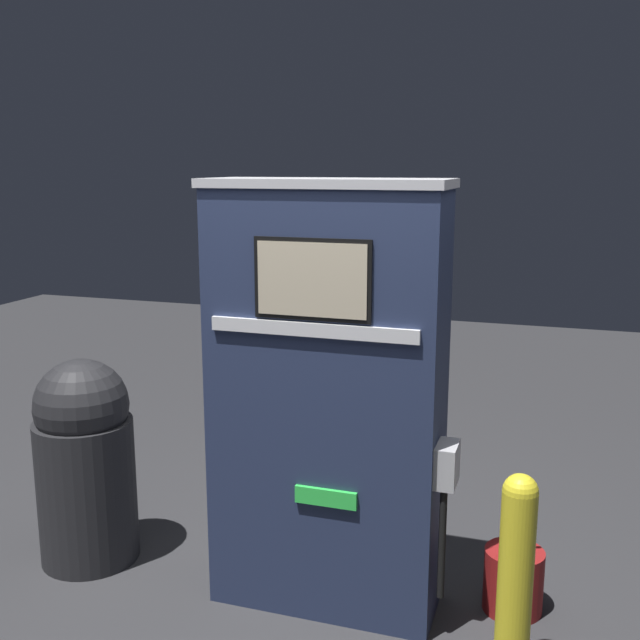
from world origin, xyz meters
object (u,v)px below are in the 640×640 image
object	(u,v)px
trash_bin	(85,460)
squeegee_bucket	(513,580)
safety_bollard	(516,574)
gas_pump	(327,400)

from	to	relation	value
trash_bin	squeegee_bucket	distance (m)	2.23
safety_bollard	squeegee_bucket	bearing A→B (deg)	93.14
gas_pump	safety_bollard	bearing A→B (deg)	-19.80
safety_bollard	trash_bin	world-z (taller)	trash_bin
gas_pump	squeegee_bucket	world-z (taller)	gas_pump
safety_bollard	squeegee_bucket	xyz separation A→B (m)	(-0.03, 0.51, -0.32)
safety_bollard	trash_bin	size ratio (longest dim) A/B	0.82
gas_pump	trash_bin	distance (m)	1.40
safety_bollard	trash_bin	distance (m)	2.23
gas_pump	squeegee_bucket	distance (m)	1.23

